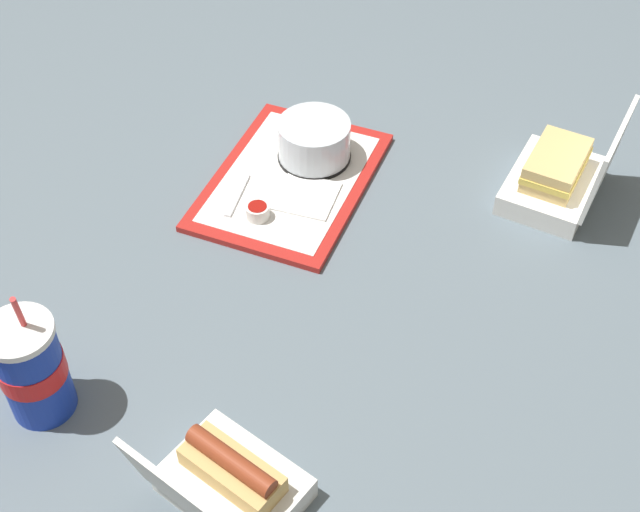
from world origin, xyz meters
TOP-DOWN VIEW (x-y plane):
  - ground_plane at (0.00, 0.00)m, footprint 3.20×3.20m
  - food_tray at (0.21, 0.12)m, footprint 0.37×0.26m
  - cake_container at (0.28, 0.10)m, footprint 0.13×0.13m
  - ketchup_cup at (0.10, 0.13)m, footprint 0.04×0.04m
  - napkin_stack at (0.18, 0.07)m, footprint 0.11×0.11m
  - plastic_fork at (0.13, 0.18)m, footprint 0.11×0.03m
  - clamshell_hotdog_right at (-0.38, -0.05)m, footprint 0.20×0.21m
  - clamshell_sandwich_corner at (0.36, -0.33)m, footprint 0.21×0.18m
  - soda_cup_left at (-0.35, 0.25)m, footprint 0.09×0.09m

SIDE VIEW (x-z plane):
  - ground_plane at x=0.00m, z-range 0.00..0.00m
  - food_tray at x=0.21m, z-range 0.00..0.01m
  - napkin_stack at x=0.18m, z-range 0.01..0.02m
  - plastic_fork at x=0.13m, z-range 0.01..0.02m
  - ketchup_cup at x=0.10m, z-range 0.01..0.04m
  - clamshell_hotdog_right at x=-0.38m, z-range -0.04..0.12m
  - clamshell_sandwich_corner at x=0.36m, z-range -0.05..0.13m
  - cake_container at x=0.28m, z-range 0.01..0.09m
  - soda_cup_left at x=-0.35m, z-range -0.03..0.20m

